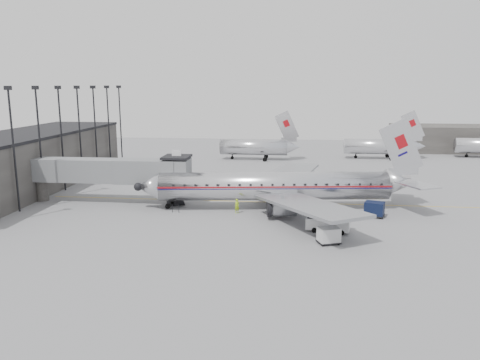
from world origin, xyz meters
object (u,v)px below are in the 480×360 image
at_px(ramp_worker, 237,206).
at_px(baggage_cart_navy, 374,209).
at_px(baggage_cart_white, 329,235).
at_px(airliner, 280,186).
at_px(service_van, 329,221).

bearing_deg(ramp_worker, baggage_cart_navy, -40.48).
xyz_separation_m(baggage_cart_white, ramp_worker, (-10.22, 10.13, 0.01)).
bearing_deg(airliner, baggage_cart_white, -76.27).
distance_m(baggage_cart_navy, baggage_cart_white, 11.97).
height_order(baggage_cart_navy, baggage_cart_white, baggage_cart_navy).
xyz_separation_m(airliner, baggage_cart_white, (5.13, -13.10, -1.99)).
height_order(airliner, ramp_worker, airliner).
bearing_deg(airliner, service_van, -67.13).
xyz_separation_m(airliner, service_van, (5.42, -9.19, -1.75)).
bearing_deg(airliner, baggage_cart_navy, -21.66).
bearing_deg(baggage_cart_white, airliner, 91.53).
distance_m(baggage_cart_navy, ramp_worker, 16.33).
xyz_separation_m(airliner, baggage_cart_navy, (11.24, -2.80, -1.91)).
distance_m(airliner, ramp_worker, 6.21).
bearing_deg(baggage_cart_navy, ramp_worker, -160.31).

